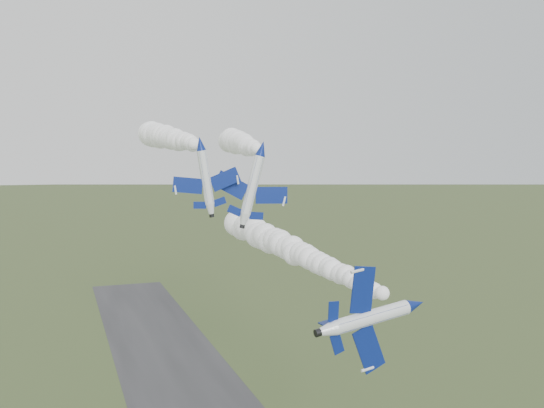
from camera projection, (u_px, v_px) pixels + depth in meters
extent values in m
cylinder|color=white|center=(415.00, 305.00, 69.14)|extent=(2.75, 9.54, 1.89)
cone|color=navy|center=(451.00, 317.00, 63.78)|extent=(2.11, 2.63, 1.89)
cone|color=white|center=(385.00, 294.00, 74.30)|extent=(2.07, 2.18, 1.89)
cylinder|color=black|center=(380.00, 292.00, 75.31)|extent=(1.01, 0.76, 0.96)
ellipsoid|color=black|center=(433.00, 308.00, 67.21)|extent=(1.55, 3.33, 1.26)
cube|color=navy|center=(406.00, 275.00, 69.43)|extent=(1.09, 2.75, 5.13)
cube|color=navy|center=(411.00, 331.00, 70.33)|extent=(1.09, 2.75, 5.13)
cube|color=navy|center=(389.00, 282.00, 73.15)|extent=(0.52, 1.26, 2.23)
cube|color=navy|center=(392.00, 310.00, 73.63)|extent=(0.52, 1.26, 2.23)
cube|color=navy|center=(401.00, 294.00, 73.74)|extent=(2.62, 2.01, 0.46)
cylinder|color=white|center=(200.00, 144.00, 83.43)|extent=(1.93, 7.50, 1.51)
cone|color=navy|center=(206.00, 143.00, 78.95)|extent=(1.62, 2.03, 1.51)
cone|color=white|center=(195.00, 144.00, 87.75)|extent=(1.60, 1.67, 1.51)
cylinder|color=black|center=(194.00, 144.00, 88.59)|extent=(0.79, 0.57, 0.76)
ellipsoid|color=black|center=(202.00, 140.00, 81.55)|extent=(1.15, 2.60, 1.01)
cube|color=navy|center=(181.00, 147.00, 83.41)|extent=(4.16, 2.35, 0.73)
cube|color=navy|center=(218.00, 142.00, 84.84)|extent=(4.16, 2.35, 0.73)
cube|color=navy|center=(186.00, 146.00, 86.61)|extent=(1.81, 1.07, 0.35)
cube|color=navy|center=(206.00, 143.00, 87.36)|extent=(1.81, 1.07, 0.35)
cube|color=navy|center=(195.00, 136.00, 86.64)|extent=(0.47, 1.44, 1.94)
cylinder|color=white|center=(262.00, 149.00, 86.72)|extent=(3.21, 8.65, 1.84)
cone|color=navy|center=(268.00, 148.00, 81.48)|extent=(2.18, 2.49, 1.84)
cone|color=white|center=(256.00, 149.00, 91.76)|extent=(2.11, 2.09, 1.84)
cylinder|color=black|center=(255.00, 149.00, 92.75)|extent=(1.02, 0.75, 0.93)
ellipsoid|color=black|center=(265.00, 145.00, 84.56)|extent=(1.69, 3.06, 1.23)
cube|color=navy|center=(241.00, 144.00, 86.94)|extent=(4.86, 3.13, 1.29)
cube|color=navy|center=(280.00, 155.00, 88.09)|extent=(4.86, 3.13, 1.29)
cube|color=navy|center=(247.00, 146.00, 90.56)|extent=(2.13, 1.42, 0.60)
cube|color=navy|center=(267.00, 152.00, 91.18)|extent=(2.13, 1.42, 0.60)
cube|color=navy|center=(260.00, 140.00, 90.59)|extent=(0.92, 1.70, 2.18)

